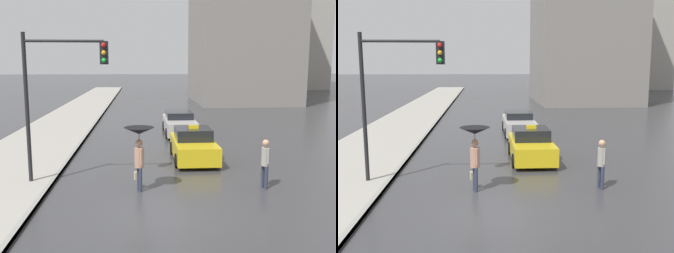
{
  "view_description": "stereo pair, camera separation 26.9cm",
  "coord_description": "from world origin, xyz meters",
  "views": [
    {
      "loc": [
        -0.85,
        -10.78,
        4.36
      ],
      "look_at": [
        0.46,
        7.52,
        1.4
      ],
      "focal_mm": 42.0,
      "sensor_mm": 36.0,
      "label": 1
    },
    {
      "loc": [
        -0.59,
        -10.79,
        4.36
      ],
      "look_at": [
        0.46,
        7.52,
        1.4
      ],
      "focal_mm": 42.0,
      "sensor_mm": 36.0,
      "label": 2
    }
  ],
  "objects": [
    {
      "name": "ground_plane",
      "position": [
        0.0,
        0.0,
        0.0
      ],
      "size": [
        300.0,
        300.0,
        0.0
      ],
      "primitive_type": "plane",
      "color": "#38383A"
    },
    {
      "name": "sedan_red",
      "position": [
        1.59,
        13.34,
        0.65
      ],
      "size": [
        1.91,
        4.78,
        1.38
      ],
      "rotation": [
        0.0,
        0.0,
        3.14
      ],
      "color": "#B7B2AD",
      "rests_on": "ground_plane"
    },
    {
      "name": "traffic_light",
      "position": [
        -3.66,
        3.28,
        3.74
      ],
      "size": [
        2.95,
        0.38,
        5.42
      ],
      "color": "black",
      "rests_on": "ground_plane"
    },
    {
      "name": "taxi",
      "position": [
        1.55,
        6.57,
        0.67
      ],
      "size": [
        1.91,
        4.04,
        1.61
      ],
      "rotation": [
        0.0,
        0.0,
        3.14
      ],
      "color": "gold",
      "rests_on": "ground_plane"
    },
    {
      "name": "pedestrian_man",
      "position": [
        3.49,
        2.29,
        1.02
      ],
      "size": [
        0.34,
        0.43,
        1.75
      ],
      "rotation": [
        0.0,
        0.0,
        -1.3
      ],
      "color": "#2D3347",
      "rests_on": "ground_plane"
    },
    {
      "name": "pedestrian_with_umbrella",
      "position": [
        -0.89,
        2.3,
        1.76
      ],
      "size": [
        1.03,
        1.03,
        2.23
      ],
      "rotation": [
        0.0,
        0.0,
        1.85
      ],
      "color": "#2D3347",
      "rests_on": "ground_plane"
    }
  ]
}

